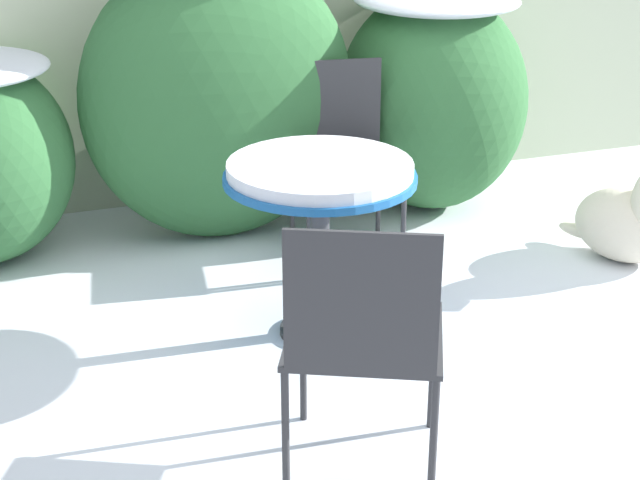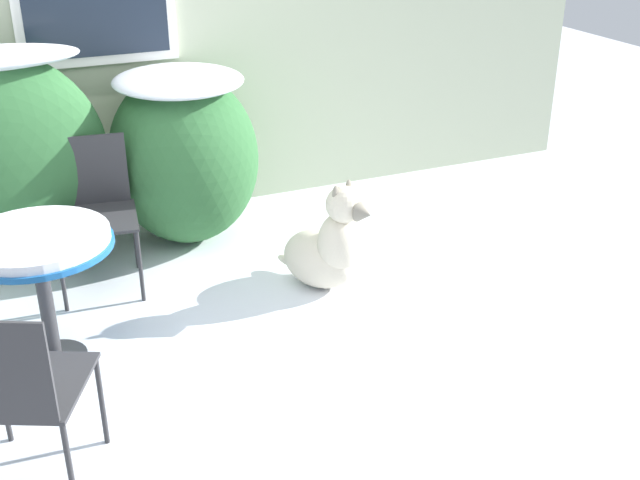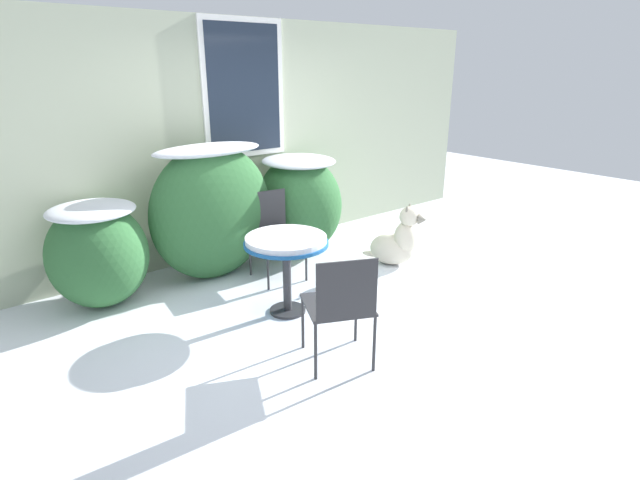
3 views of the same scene
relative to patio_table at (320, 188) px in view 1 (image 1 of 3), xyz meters
The scene contains 7 objects.
ground_plane 0.92m from the patio_table, 42.56° to the right, with size 16.00×16.00×0.00m, color white.
shrub_middle 1.16m from the patio_table, 95.32° to the left, with size 1.34×0.60×1.42m.
shrub_right 1.61m from the patio_table, 49.00° to the left, with size 0.99×1.05×1.16m.
patio_table is the anchor object (origin of this frame).
patio_chair_near_table 0.87m from the patio_table, 63.59° to the left, with size 0.54×0.54×0.90m.
patio_chair_far_side 0.98m from the patio_table, 101.72° to the right, with size 0.64×0.64×0.90m.
dog 1.69m from the patio_table, ahead, with size 0.55×0.68×0.71m.
Camera 1 is at (-1.68, -2.89, 1.91)m, focal length 55.00 mm.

